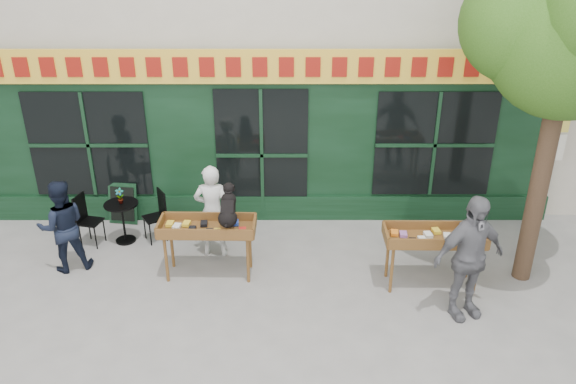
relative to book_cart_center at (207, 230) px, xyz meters
name	(u,v)px	position (x,y,z in m)	size (l,w,h in m)	color
ground	(258,287)	(0.80, -0.37, -0.82)	(80.00, 80.00, 0.00)	slate
street_tree	(575,15)	(5.13, -0.01, 3.29)	(3.05, 2.90, 5.60)	#382619
book_cart_center	(207,230)	(0.00, 0.00, 0.00)	(1.51, 0.65, 0.99)	brown
dog	(228,205)	(0.35, -0.05, 0.47)	(0.34, 0.60, 0.60)	black
woman	(212,211)	(0.00, 0.65, 0.01)	(0.61, 0.40, 1.66)	silver
book_cart_right	(434,239)	(3.53, -0.30, 0.00)	(1.51, 0.64, 0.99)	brown
man_right	(469,258)	(3.83, -1.05, 0.13)	(1.12, 0.47, 1.91)	#5B5B61
bistro_table	(122,214)	(-1.68, 1.09, -0.28)	(0.60, 0.60, 0.76)	black
bistro_chair_left	(85,216)	(-2.31, 1.01, -0.26)	(0.44, 0.43, 0.95)	black
bistro_chair_right	(158,211)	(-1.05, 1.18, -0.26)	(0.50, 0.50, 0.95)	black
potted_plant	(120,196)	(-1.68, 1.09, 0.09)	(0.15, 0.10, 0.29)	gray
man_left	(63,226)	(-2.38, 0.19, -0.03)	(0.77, 0.60, 1.58)	black
chalkboard	(123,204)	(-1.89, 1.82, -0.42)	(0.58, 0.26, 0.79)	black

